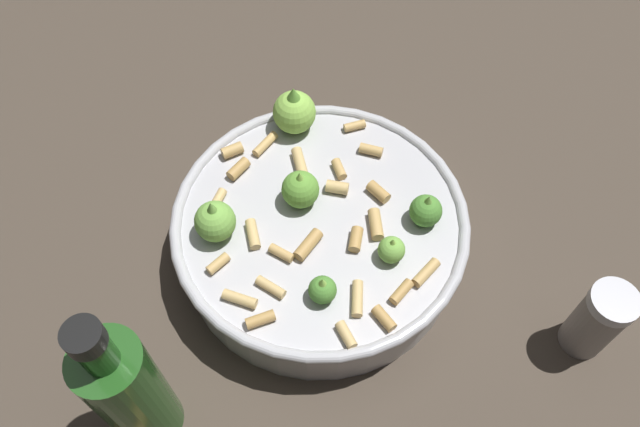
{
  "coord_description": "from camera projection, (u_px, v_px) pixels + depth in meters",
  "views": [
    {
      "loc": [
        -0.1,
        -0.32,
        0.6
      ],
      "look_at": [
        0.0,
        0.0,
        0.07
      ],
      "focal_mm": 35.38,
      "sensor_mm": 36.0,
      "label": 1
    }
  ],
  "objects": [
    {
      "name": "olive_oil_bottle",
      "position": [
        129.0,
        391.0,
        0.51
      ],
      "size": [
        0.06,
        0.06,
        0.21
      ],
      "color": "#1E4C19",
      "rests_on": "ground"
    },
    {
      "name": "cooking_pan",
      "position": [
        319.0,
        230.0,
        0.65
      ],
      "size": [
        0.3,
        0.3,
        0.12
      ],
      "color": "#B7B7BC",
      "rests_on": "ground"
    },
    {
      "name": "pepper_shaker",
      "position": [
        597.0,
        320.0,
        0.59
      ],
      "size": [
        0.04,
        0.04,
        0.09
      ],
      "color": "gray",
      "rests_on": "ground"
    },
    {
      "name": "ground_plane",
      "position": [
        320.0,
        250.0,
        0.68
      ],
      "size": [
        2.4,
        2.4,
        0.0
      ],
      "primitive_type": "plane",
      "color": "#42382D"
    }
  ]
}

